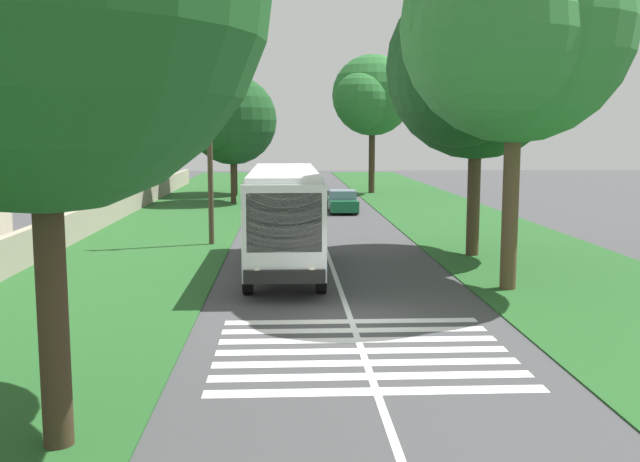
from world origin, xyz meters
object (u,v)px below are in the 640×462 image
trailing_car_1 (282,193)px  roadside_tree_right_0 (508,34)px  roadside_tree_left_1 (231,122)px  roadside_tree_left_2 (231,119)px  trailing_car_0 (342,202)px  roadside_tree_right_2 (471,74)px  coach_bus (284,213)px  utility_pole (210,143)px  roadside_tree_right_1 (370,98)px

trailing_car_1 → roadside_tree_right_0: 32.43m
roadside_tree_right_0 → roadside_tree_left_1: bearing=19.9°
roadside_tree_left_2 → roadside_tree_right_0: (-37.31, -11.31, 1.91)m
trailing_car_0 → trailing_car_1: same height
roadside_tree_right_2 → roadside_tree_left_1: bearing=25.8°
roadside_tree_left_2 → trailing_car_1: bearing=-148.1°
roadside_tree_left_2 → roadside_tree_right_2: roadside_tree_right_2 is taller
trailing_car_1 → roadside_tree_left_2: 9.52m
coach_bus → utility_pole: size_ratio=1.27×
trailing_car_0 → roadside_tree_left_1: roadside_tree_left_1 is taller
roadside_tree_right_2 → utility_pole: bearing=72.4°
trailing_car_1 → roadside_tree_right_1: bearing=-44.4°
roadside_tree_right_1 → coach_bus: bearing=168.4°
trailing_car_0 → roadside_tree_right_1: (14.78, -3.41, 7.30)m
trailing_car_0 → roadside_tree_left_1: 11.19m
roadside_tree_right_1 → roadside_tree_right_0: bearing=179.9°
trailing_car_1 → roadside_tree_right_1: 12.74m
roadside_tree_left_1 → utility_pole: size_ratio=1.03×
roadside_tree_right_2 → roadside_tree_right_0: bearing=175.7°
trailing_car_0 → roadside_tree_right_1: size_ratio=0.37×
trailing_car_1 → roadside_tree_right_1: roadside_tree_right_1 is taller
trailing_car_0 → utility_pole: size_ratio=0.49×
roadside_tree_left_1 → roadside_tree_right_0: (-29.94, -10.82, 2.31)m
trailing_car_1 → roadside_tree_right_2: bearing=-162.4°
trailing_car_0 → trailing_car_1: bearing=28.0°
roadside_tree_left_2 → utility_pole: (-27.38, -0.97, -1.61)m
roadside_tree_right_1 → trailing_car_0: bearing=167.0°
roadside_tree_right_2 → coach_bus: bearing=111.6°
coach_bus → roadside_tree_right_2: 9.64m
roadside_tree_left_2 → roadside_tree_left_1: bearing=-176.3°
utility_pole → roadside_tree_right_0: bearing=-133.8°
coach_bus → roadside_tree_right_1: bearing=-11.6°
coach_bus → roadside_tree_right_1: size_ratio=0.97×
trailing_car_1 → roadside_tree_right_2: size_ratio=0.38×
roadside_tree_left_1 → coach_bus: bearing=-171.8°
coach_bus → trailing_car_1: coach_bus is taller
trailing_car_1 → roadside_tree_left_1: roadside_tree_left_1 is taller
trailing_car_0 → roadside_tree_left_2: roadside_tree_left_2 is taller
roadside_tree_right_0 → utility_pole: size_ratio=1.36×
roadside_tree_left_1 → roadside_tree_right_1: size_ratio=0.79×
roadside_tree_left_1 → roadside_tree_right_0: roadside_tree_right_0 is taller
trailing_car_1 → utility_pole: 21.39m
roadside_tree_left_2 → roadside_tree_right_0: roadside_tree_right_0 is taller
roadside_tree_left_1 → roadside_tree_left_2: (7.37, 0.48, 0.40)m
roadside_tree_left_2 → utility_pole: 27.45m
roadside_tree_left_2 → trailing_car_0: bearing=-150.1°
trailing_car_1 → roadside_tree_left_2: bearing=31.9°
roadside_tree_left_2 → coach_bus: bearing=-172.8°
coach_bus → trailing_car_0: bearing=-10.5°
coach_bus → trailing_car_0: size_ratio=2.60×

